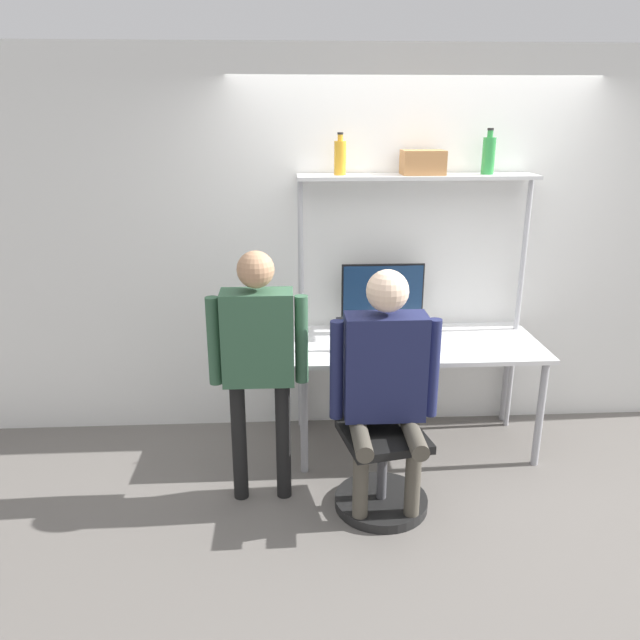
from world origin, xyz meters
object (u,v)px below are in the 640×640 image
(laptop, at_px, (360,344))
(person_seated, at_px, (386,373))
(monitor, at_px, (383,294))
(bottle_green, at_px, (488,155))
(bottle_amber, at_px, (340,157))
(office_chair, at_px, (380,459))
(cell_phone, at_px, (400,354))
(person_standing, at_px, (258,348))
(storage_box, at_px, (423,162))

(laptop, xyz_separation_m, person_seated, (0.08, -0.56, 0.03))
(monitor, bearing_deg, person_seated, -97.36)
(bottle_green, distance_m, bottle_amber, 0.98)
(office_chair, distance_m, person_seated, 0.58)
(monitor, xyz_separation_m, cell_phone, (0.05, -0.47, -0.27))
(monitor, bearing_deg, bottle_amber, -179.30)
(person_standing, distance_m, bottle_green, 2.00)
(person_standing, distance_m, storage_box, 1.67)
(storage_box, bearing_deg, person_seated, -110.52)
(person_standing, relative_size, storage_box, 5.59)
(bottle_amber, bearing_deg, laptop, -75.33)
(cell_phone, bearing_deg, bottle_amber, 127.76)
(monitor, distance_m, person_seated, 1.00)
(bottle_green, relative_size, storage_box, 1.06)
(person_standing, relative_size, bottle_amber, 5.75)
(monitor, relative_size, person_standing, 0.37)
(storage_box, bearing_deg, laptop, -136.89)
(person_seated, xyz_separation_m, person_standing, (-0.72, 0.15, 0.11))
(cell_phone, distance_m, storage_box, 1.27)
(bottle_amber, bearing_deg, person_standing, -122.89)
(laptop, bearing_deg, monitor, 64.04)
(bottle_amber, bearing_deg, office_chair, -79.25)
(storage_box, bearing_deg, monitor, 179.08)
(office_chair, height_order, person_standing, person_standing)
(person_standing, height_order, bottle_amber, bottle_amber)
(cell_phone, distance_m, office_chair, 0.70)
(laptop, relative_size, storage_box, 1.11)
(monitor, xyz_separation_m, storage_box, (0.24, -0.00, 0.90))
(bottle_green, xyz_separation_m, bottle_amber, (-0.98, 0.00, -0.01))
(monitor, distance_m, person_standing, 1.18)
(laptop, distance_m, storage_box, 1.26)
(cell_phone, height_order, storage_box, storage_box)
(monitor, relative_size, bottle_green, 1.96)
(cell_phone, distance_m, bottle_green, 1.44)
(monitor, xyz_separation_m, bottle_amber, (-0.31, -0.00, 0.94))
(person_standing, xyz_separation_m, bottle_green, (1.52, 0.82, 1.02))
(monitor, relative_size, cell_phone, 3.86)
(cell_phone, relative_size, bottle_amber, 0.56)
(bottle_green, bearing_deg, storage_box, 180.00)
(person_seated, distance_m, person_standing, 0.74)
(cell_phone, bearing_deg, storage_box, 68.41)
(laptop, relative_size, cell_phone, 2.06)
(laptop, height_order, person_seated, person_seated)
(laptop, height_order, person_standing, person_standing)
(office_chair, bearing_deg, laptop, 97.54)
(laptop, bearing_deg, storage_box, 43.11)
(bottle_amber, relative_size, storage_box, 0.97)
(cell_phone, distance_m, person_standing, 0.98)
(office_chair, relative_size, bottle_amber, 3.52)
(person_seated, xyz_separation_m, bottle_amber, (-0.18, 0.97, 1.11))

